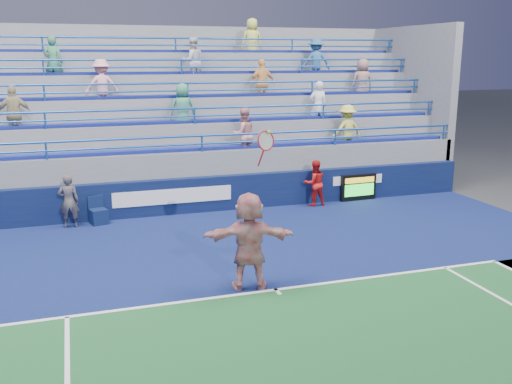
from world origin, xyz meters
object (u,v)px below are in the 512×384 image
object	(u,v)px
serve_speed_board	(358,187)
tennis_player	(249,241)
judge_chair	(99,215)
line_judge	(69,201)
ball_girl	(314,183)

from	to	relation	value
serve_speed_board	tennis_player	xyz separation A→B (m)	(-5.68, -5.98, 0.58)
judge_chair	tennis_player	xyz separation A→B (m)	(2.74, -5.78, 0.77)
line_judge	ball_girl	world-z (taller)	line_judge
line_judge	ball_girl	distance (m)	7.52
serve_speed_board	judge_chair	xyz separation A→B (m)	(-8.42, -0.20, -0.19)
tennis_player	ball_girl	xyz separation A→B (m)	(4.00, 5.79, -0.29)
serve_speed_board	ball_girl	bearing A→B (deg)	-173.60
ball_girl	serve_speed_board	bearing A→B (deg)	-174.36
judge_chair	ball_girl	size ratio (longest dim) A/B	0.54
serve_speed_board	line_judge	xyz separation A→B (m)	(-9.20, -0.30, 0.32)
serve_speed_board	ball_girl	world-z (taller)	ball_girl
tennis_player	line_judge	bearing A→B (deg)	121.76
judge_chair	ball_girl	bearing A→B (deg)	0.06
serve_speed_board	judge_chair	bearing A→B (deg)	-178.67
line_judge	ball_girl	size ratio (longest dim) A/B	1.03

